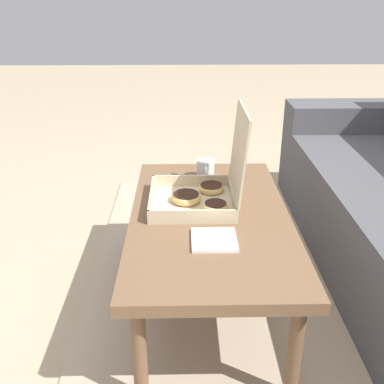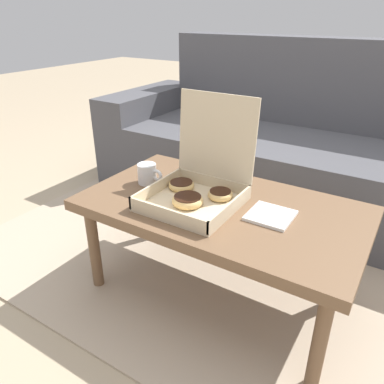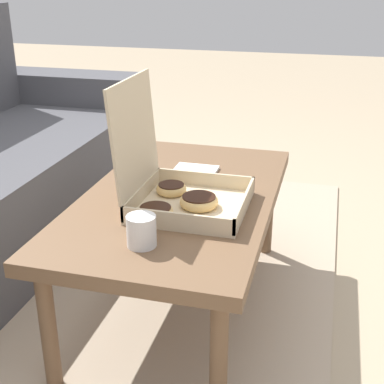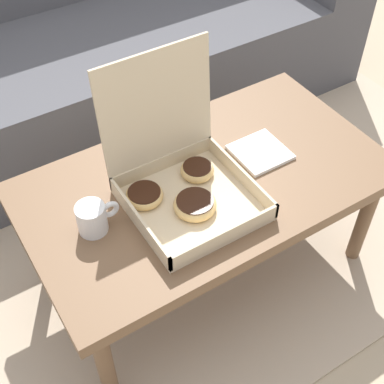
# 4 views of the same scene
# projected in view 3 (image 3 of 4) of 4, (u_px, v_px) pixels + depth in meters

# --- Properties ---
(ground_plane) EXTENTS (12.00, 12.00, 0.00)m
(ground_plane) POSITION_uv_depth(u_px,v_px,m) (138.00, 300.00, 1.83)
(ground_plane) COLOR tan
(area_rug) EXTENTS (2.45, 1.90, 0.01)m
(area_rug) POSITION_uv_depth(u_px,v_px,m) (58.00, 287.00, 1.90)
(area_rug) COLOR tan
(area_rug) RESTS_ON ground_plane
(coffee_table) EXTENTS (1.01, 0.57, 0.41)m
(coffee_table) POSITION_uv_depth(u_px,v_px,m) (179.00, 207.00, 1.65)
(coffee_table) COLOR brown
(coffee_table) RESTS_ON ground_plane
(pastry_box) EXTENTS (0.32, 0.34, 0.36)m
(pastry_box) POSITION_uv_depth(u_px,v_px,m) (173.00, 186.00, 1.53)
(pastry_box) COLOR beige
(pastry_box) RESTS_ON coffee_table
(coffee_mug) EXTENTS (0.11, 0.07, 0.08)m
(coffee_mug) POSITION_uv_depth(u_px,v_px,m) (142.00, 230.00, 1.32)
(coffee_mug) COLOR white
(coffee_mug) RESTS_ON coffee_table
(napkin_stack) EXTENTS (0.14, 0.14, 0.01)m
(napkin_stack) POSITION_uv_depth(u_px,v_px,m) (194.00, 172.00, 1.80)
(napkin_stack) COLOR white
(napkin_stack) RESTS_ON coffee_table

